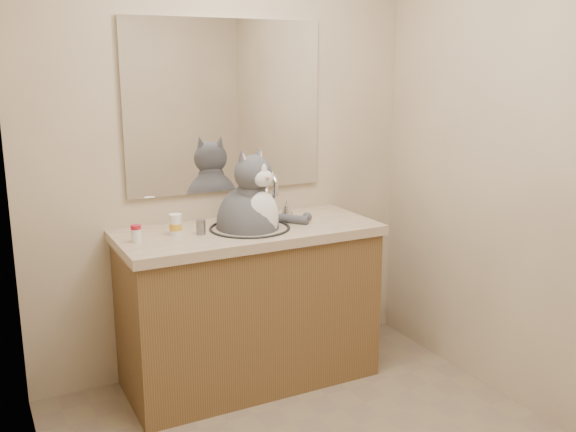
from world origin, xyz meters
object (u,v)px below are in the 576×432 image
object	(u,v)px
pill_bottle_orange	(176,225)
grey_canister	(201,227)
cat	(250,220)
pill_bottle_redcap	(136,234)

from	to	relation	value
pill_bottle_orange	grey_canister	bearing A→B (deg)	-20.94
cat	pill_bottle_orange	world-z (taller)	cat
pill_bottle_redcap	pill_bottle_orange	world-z (taller)	pill_bottle_orange
pill_bottle_redcap	grey_canister	world-z (taller)	pill_bottle_redcap
pill_bottle_orange	grey_canister	world-z (taller)	pill_bottle_orange
grey_canister	pill_bottle_orange	bearing A→B (deg)	159.06
cat	grey_canister	xyz separation A→B (m)	(-0.27, -0.01, -0.01)
pill_bottle_orange	grey_canister	size ratio (longest dim) A/B	1.43
cat	pill_bottle_orange	size ratio (longest dim) A/B	6.05
pill_bottle_orange	grey_canister	distance (m)	0.12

